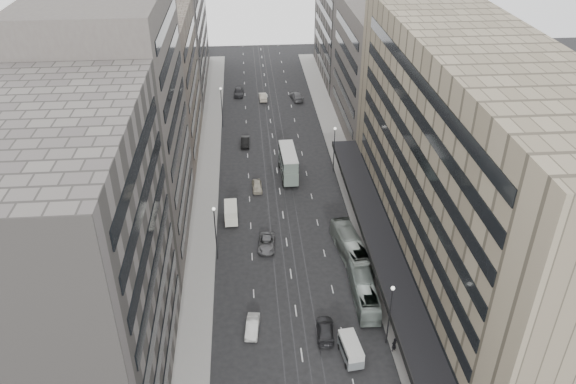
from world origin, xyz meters
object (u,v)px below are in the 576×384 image
object	(u,v)px
bus_near	(364,290)
pedestrian	(394,345)
sedan_1	(252,326)
bus_far	(351,247)
vw_microbus	(351,349)
double_decker	(288,163)
panel_van	(231,213)
sedan_2	(267,243)

from	to	relation	value
bus_near	pedestrian	xyz separation A→B (m)	(1.70, -8.68, -0.38)
bus_near	sedan_1	size ratio (longest dim) A/B	2.55
bus_far	vw_microbus	world-z (taller)	bus_far
double_decker	pedestrian	world-z (taller)	double_decker
double_decker	sedan_1	size ratio (longest dim) A/B	2.15
bus_far	vw_microbus	xyz separation A→B (m)	(-3.14, -17.71, -0.30)
sedan_1	double_decker	bearing A→B (deg)	85.66
panel_van	pedestrian	world-z (taller)	panel_van
bus_near	double_decker	bearing A→B (deg)	-76.57
double_decker	sedan_1	distance (m)	36.46
panel_van	sedan_2	distance (m)	8.65
bus_far	sedan_2	size ratio (longest dim) A/B	2.34
vw_microbus	sedan_2	distance (m)	22.33
panel_van	pedestrian	distance (m)	32.81
panel_van	sedan_1	xyz separation A→B (m)	(2.55, -22.92, -0.80)
double_decker	sedan_2	world-z (taller)	double_decker
double_decker	sedan_2	distance (m)	20.45
sedan_2	panel_van	bearing A→B (deg)	130.42
bus_far	vw_microbus	size ratio (longest dim) A/B	2.55
vw_microbus	sedan_1	distance (m)	11.67
bus_near	sedan_1	xyz separation A→B (m)	(-13.81, -4.21, -0.78)
vw_microbus	pedestrian	distance (m)	4.95
vw_microbus	sedan_2	size ratio (longest dim) A/B	0.92
sedan_1	pedestrian	distance (m)	16.15
pedestrian	vw_microbus	bearing A→B (deg)	-22.94
sedan_2	bus_far	bearing A→B (deg)	-10.10
bus_near	sedan_2	distance (m)	16.33
panel_van	double_decker	bearing A→B (deg)	51.52
sedan_2	pedestrian	xyz separation A→B (m)	(13.08, -20.37, 0.40)
bus_near	bus_far	bearing A→B (deg)	-87.99
bus_far	sedan_2	xyz separation A→B (m)	(-11.29, 3.07, -0.91)
vw_microbus	panel_van	size ratio (longest dim) A/B	1.04
sedan_2	double_decker	bearing A→B (deg)	81.84
sedan_2	bus_near	bearing A→B (deg)	-40.63
vw_microbus	pedestrian	bearing A→B (deg)	-2.04
double_decker	pedestrian	xyz separation A→B (m)	(8.40, -40.18, -1.50)
double_decker	vw_microbus	bearing A→B (deg)	-86.90
panel_van	sedan_2	bearing A→B (deg)	-56.15
bus_far	vw_microbus	bearing A→B (deg)	72.72
panel_van	sedan_1	distance (m)	23.07
double_decker	sedan_2	size ratio (longest dim) A/B	1.81
double_decker	pedestrian	distance (m)	41.08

